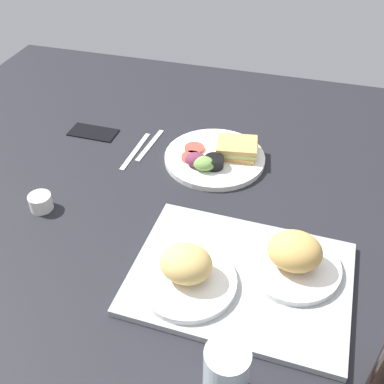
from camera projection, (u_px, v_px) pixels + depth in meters
The scene contains 10 objects.
ground_plane at pixel (203, 203), 118.04cm from camera, with size 190.00×150.00×3.00cm, color black.
serving_tray at pixel (240, 278), 96.34cm from camera, with size 45.00×33.00×1.60cm, color #9EA0A3.
bread_plate_near at pixel (294, 257), 95.17cm from camera, with size 20.21×20.21×9.08cm.
bread_plate_far at pixel (187, 271), 92.58cm from camera, with size 20.11×20.11×8.68cm.
plate_with_salad at pixel (217, 157), 127.99cm from camera, with size 28.03×28.03×5.40cm.
drinking_glass at pixel (226, 375), 73.77cm from camera, with size 7.37×7.37×13.04cm, color silver.
espresso_cup at pixel (41, 202), 112.86cm from camera, with size 5.60×5.60×4.00cm, color silver.
fork at pixel (150, 145), 135.06cm from camera, with size 17.00×1.40×0.50cm, color #B7B7BC.
knife at pixel (135, 151), 132.74cm from camera, with size 19.00×1.40×0.50cm, color #B7B7BC.
cell_phone at pixel (93, 132), 140.11cm from camera, with size 14.40×7.20×0.80cm, color black.
Camera 1 is at (-21.65, 86.05, 76.44)cm, focal length 43.19 mm.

